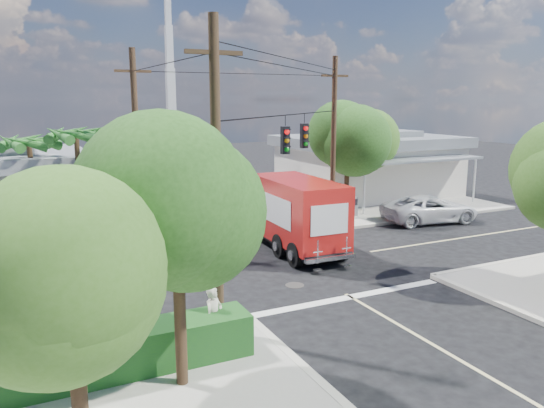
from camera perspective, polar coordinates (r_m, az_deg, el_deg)
ground at (r=22.46m, az=2.25°, el=-6.41°), size 120.00×120.00×0.00m
sidewalk_ne at (r=37.03m, az=9.17°, el=0.58°), size 14.12×14.12×0.14m
sidewalk_nw at (r=30.49m, az=-26.66°, el=-2.75°), size 14.12×14.12×0.14m
road_markings at (r=21.24m, az=4.13°, el=-7.46°), size 32.00×32.00×0.01m
building_ne at (r=38.50m, az=10.33°, el=4.34°), size 11.80×10.20×4.50m
radio_tower at (r=40.30m, az=-10.75°, el=9.36°), size 0.80×0.80×17.00m
tree_sw_front at (r=12.00m, az=-10.16°, el=-0.78°), size 3.88×3.78×6.03m
tree_sw_back at (r=9.30m, az=-20.79°, el=-7.64°), size 3.56×3.42×5.41m
tree_ne_front at (r=31.00m, az=8.23°, el=7.33°), size 4.21×4.14×6.66m
tree_ne_back at (r=34.33m, az=9.76°, el=6.68°), size 3.77×3.66×5.82m
palm_nw_front at (r=26.55m, az=-20.31°, el=6.73°), size 3.01×3.08×5.59m
palm_nw_back at (r=27.95m, az=-24.67°, el=5.83°), size 3.01×3.08×5.19m
utility_poles at (r=22.28m, az=-3.24°, el=5.73°), size 12.00×10.68×9.00m
picket_fence at (r=14.78m, az=-14.90°, el=-13.60°), size 5.94×0.06×1.00m
hedge_sw at (r=14.03m, az=-15.06°, el=-14.96°), size 6.20×1.20×1.10m
vending_boxes at (r=30.69m, az=7.51°, el=-0.37°), size 1.90×0.50×1.10m
delivery_truck at (r=24.28m, az=2.08°, el=-0.96°), size 2.68×7.74×3.31m
parked_car at (r=31.01m, az=16.63°, el=-0.51°), size 5.74×3.29×1.51m
pedestrian at (r=14.61m, az=-6.25°, el=-12.11°), size 0.77×0.71×1.76m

